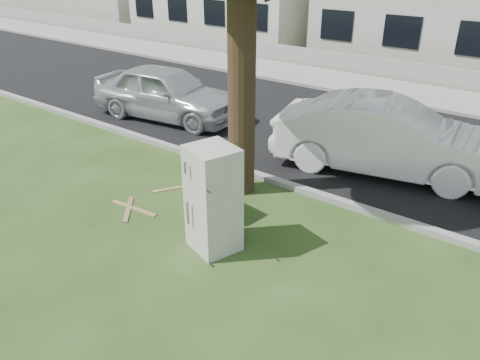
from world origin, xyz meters
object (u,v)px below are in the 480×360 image
Objects in this scene: car_center at (387,137)px; car_left at (167,92)px; cabinet at (210,197)px; fridge at (213,199)px.

car_center reaches higher than car_left.
car_center is (1.90, 3.81, 0.45)m from cabinet.
cabinet is 0.19× the size of car_center.
car_left is (-5.32, 4.30, -0.14)m from fridge.
fridge is 0.40× the size of car_left.
car_center is (1.16, 4.59, -0.10)m from fridge.
cabinet is 4.28m from car_center.
car_left reaches higher than cabinet.
fridge reaches higher than cabinet.
fridge is at bearing -38.70° from cabinet.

